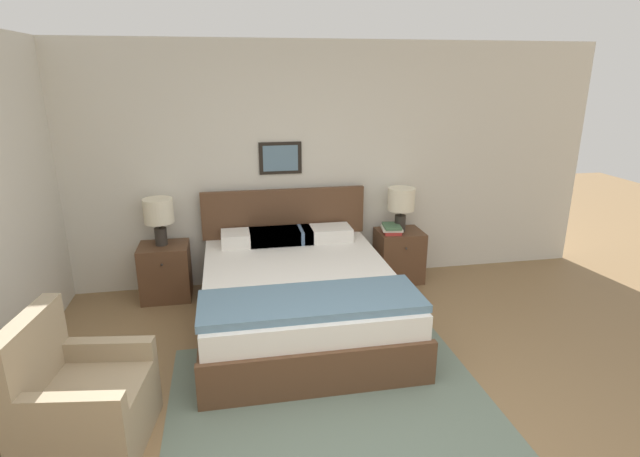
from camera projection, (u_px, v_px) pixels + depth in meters
The scene contains 11 objects.
wall_back at pixel (287, 166), 5.39m from camera, with size 7.03×0.09×2.60m.
area_rug_main at pixel (333, 407), 3.54m from camera, with size 2.31×1.98×0.01m.
bed at pixel (298, 295), 4.61m from camera, with size 1.76×2.18×1.08m.
armchair at pixel (81, 403), 3.13m from camera, with size 0.79×0.80×0.89m.
nightstand_near_window at pixel (166, 272), 5.19m from camera, with size 0.50×0.44×0.58m.
nightstand_by_door at pixel (399, 256), 5.64m from camera, with size 0.50×0.44×0.58m.
table_lamp_near_window at pixel (159, 214), 5.02m from camera, with size 0.30×0.30×0.49m.
table_lamp_by_door at pixel (401, 202), 5.47m from camera, with size 0.30×0.30×0.49m.
book_thick_bottom at pixel (392, 231), 5.49m from camera, with size 0.21×0.25×0.04m.
book_hardcover_middle at pixel (392, 228), 5.48m from camera, with size 0.25×0.27×0.03m.
book_novel_upper at pixel (392, 226), 5.47m from camera, with size 0.21×0.28×0.03m.
Camera 1 is at (-0.65, -2.17, 2.28)m, focal length 28.00 mm.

